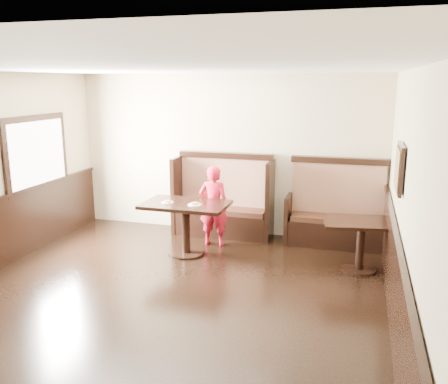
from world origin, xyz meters
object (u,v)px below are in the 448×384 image
at_px(booth_neighbor, 336,216).
at_px(child, 214,206).
at_px(booth_main, 224,205).
at_px(table_main, 186,215).
at_px(table_neighbor, 361,233).

relative_size(booth_neighbor, child, 1.23).
bearing_deg(booth_main, booth_neighbor, -0.05).
height_order(table_main, table_neighbor, table_main).
height_order(booth_neighbor, table_main, booth_neighbor).
distance_m(table_neighbor, child, 2.39).
xyz_separation_m(table_main, child, (0.29, 0.53, 0.03)).
bearing_deg(child, booth_main, -92.05).
distance_m(table_main, child, 0.61).
bearing_deg(child, booth_neighbor, -165.54).
bearing_deg(booth_main, child, -89.15).
xyz_separation_m(booth_main, booth_neighbor, (1.95, -0.00, -0.05)).
xyz_separation_m(booth_main, table_neighbor, (2.35, -1.06, 0.03)).
relative_size(booth_main, child, 1.30).
xyz_separation_m(booth_neighbor, child, (-1.94, -0.61, 0.19)).
distance_m(booth_main, child, 0.63).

